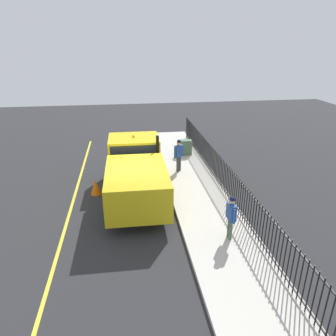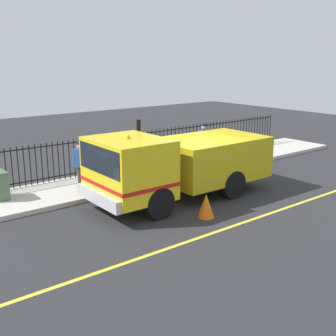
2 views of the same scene
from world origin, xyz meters
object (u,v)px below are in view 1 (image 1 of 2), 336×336
at_px(worker_standing, 179,152).
at_px(traffic_cone, 96,187).
at_px(pedestrian_distant, 231,213).
at_px(utility_cabinet, 185,147).
at_px(work_truck, 135,168).

bearing_deg(worker_standing, traffic_cone, -12.52).
distance_m(worker_standing, pedestrian_distant, 6.40).
height_order(utility_cabinet, traffic_cone, utility_cabinet).
height_order(worker_standing, utility_cabinet, worker_standing).
xyz_separation_m(pedestrian_distant, utility_cabinet, (0.12, 8.89, -0.56)).
bearing_deg(utility_cabinet, worker_standing, -108.37).
relative_size(pedestrian_distant, traffic_cone, 2.30).
relative_size(work_truck, pedestrian_distant, 3.89).
xyz_separation_m(work_truck, pedestrian_distant, (3.09, -4.27, -0.12)).
xyz_separation_m(worker_standing, pedestrian_distant, (0.72, -6.36, -0.05)).
bearing_deg(pedestrian_distant, traffic_cone, 45.55).
bearing_deg(traffic_cone, pedestrian_distant, -42.23).
bearing_deg(worker_standing, utility_cabinet, -144.40).
distance_m(worker_standing, traffic_cone, 4.72).
relative_size(worker_standing, pedestrian_distant, 1.05).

